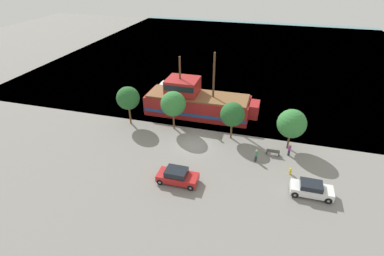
% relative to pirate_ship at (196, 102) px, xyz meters
% --- Properties ---
extents(ground_plane, '(160.00, 160.00, 0.00)m').
position_rel_pirate_ship_xyz_m(ground_plane, '(2.00, -8.32, -1.96)').
color(ground_plane, gray).
extents(water_surface, '(80.00, 80.00, 0.00)m').
position_rel_pirate_ship_xyz_m(water_surface, '(2.00, 35.68, -1.96)').
color(water_surface, slate).
rests_on(water_surface, ground).
extents(pirate_ship, '(16.51, 5.10, 9.55)m').
position_rel_pirate_ship_xyz_m(pirate_ship, '(0.00, 0.00, 0.00)').
color(pirate_ship, '#A31E1E').
rests_on(pirate_ship, water_surface).
extents(moored_boat_dockside, '(6.84, 2.11, 1.85)m').
position_rel_pirate_ship_xyz_m(moored_boat_dockside, '(-5.66, 8.66, -1.28)').
color(moored_boat_dockside, silver).
rests_on(moored_boat_dockside, water_surface).
extents(parked_car_curb_front, '(4.26, 1.98, 1.58)m').
position_rel_pirate_ship_xyz_m(parked_car_curb_front, '(2.13, -15.68, -1.18)').
color(parked_car_curb_front, '#B21E1E').
rests_on(parked_car_curb_front, ground_plane).
extents(parked_car_curb_mid, '(4.06, 1.83, 1.48)m').
position_rel_pirate_ship_xyz_m(parked_car_curb_mid, '(15.50, -13.96, -1.22)').
color(parked_car_curb_mid, white).
rests_on(parked_car_curb_mid, ground_plane).
extents(fire_hydrant, '(0.42, 0.25, 0.76)m').
position_rel_pirate_ship_xyz_m(fire_hydrant, '(13.57, -11.09, -1.55)').
color(fire_hydrant, yellow).
rests_on(fire_hydrant, ground_plane).
extents(bench_promenade_east, '(1.54, 0.45, 0.85)m').
position_rel_pirate_ship_xyz_m(bench_promenade_east, '(11.58, -7.91, -1.53)').
color(bench_promenade_east, '#4C4742').
rests_on(bench_promenade_east, ground_plane).
extents(pedestrian_walking_near, '(0.32, 0.32, 1.53)m').
position_rel_pirate_ship_xyz_m(pedestrian_walking_near, '(13.40, -7.48, -1.20)').
color(pedestrian_walking_near, '#232838').
rests_on(pedestrian_walking_near, ground_plane).
extents(pedestrian_walking_far, '(0.32, 0.32, 1.59)m').
position_rel_pirate_ship_xyz_m(pedestrian_walking_far, '(9.72, -9.72, -1.16)').
color(pedestrian_walking_far, '#232838').
rests_on(pedestrian_walking_far, ground_plane).
extents(tree_row_east, '(3.17, 3.17, 5.48)m').
position_rel_pirate_ship_xyz_m(tree_row_east, '(-8.22, -5.34, 1.92)').
color(tree_row_east, brown).
rests_on(tree_row_east, ground_plane).
extents(tree_row_mideast, '(3.37, 3.37, 5.40)m').
position_rel_pirate_ship_xyz_m(tree_row_mideast, '(-1.85, -5.04, 1.75)').
color(tree_row_mideast, brown).
rests_on(tree_row_mideast, ground_plane).
extents(tree_row_midwest, '(3.09, 3.09, 5.01)m').
position_rel_pirate_ship_xyz_m(tree_row_midwest, '(6.11, -5.42, 1.50)').
color(tree_row_midwest, brown).
rests_on(tree_row_midwest, ground_plane).
extents(tree_row_west, '(3.46, 3.46, 5.19)m').
position_rel_pirate_ship_xyz_m(tree_row_west, '(13.26, -5.89, 1.50)').
color(tree_row_west, brown).
rests_on(tree_row_west, ground_plane).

